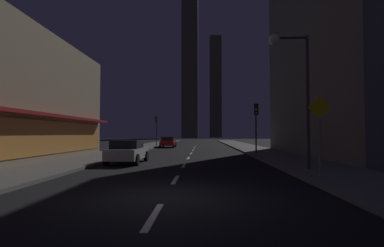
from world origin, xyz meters
The scene contains 14 objects.
ground_plane centered at (0.00, 32.00, -0.05)m, with size 78.00×136.00×0.10m, color black.
sidewalk_right centered at (7.00, 32.00, 0.07)m, with size 4.00×76.00×0.15m, color #605E59.
sidewalk_left centered at (-7.00, 32.00, 0.07)m, with size 4.00×76.00×0.15m, color #605E59.
lane_marking_center centered at (0.00, 16.20, 0.01)m, with size 0.16×38.60×0.01m.
building_apartment_right centered at (14.50, 16.00, 9.03)m, with size 11.00×20.00×18.06m, color slate.
skyscraper_distant_tall centered at (-4.23, 112.00, 39.49)m, with size 6.71×6.76×78.97m, color #54503F.
skyscraper_distant_mid centered at (8.02, 148.68, 27.22)m, with size 6.19×7.43×54.43m, color #413E31.
car_parked_near centered at (-3.60, 9.62, 0.74)m, with size 1.98×4.24×1.45m.
car_parked_far centered at (-3.60, 30.98, 0.74)m, with size 1.98×4.24×1.45m.
fire_hydrant_far_left centered at (-5.90, 19.37, 0.45)m, with size 0.42×0.30×0.65m.
traffic_light_near_right centered at (5.50, 15.69, 3.19)m, with size 0.32×0.48×4.20m.
traffic_light_far_left centered at (-5.50, 32.66, 3.19)m, with size 0.32×0.48×4.20m.
street_lamp_right centered at (5.38, 5.83, 5.07)m, with size 1.96×0.56×6.58m.
pedestrian_crossing_sign centered at (5.60, 2.92, 2.02)m, with size 0.91×0.08×3.15m.
Camera 1 is at (1.09, -8.49, 1.83)m, focal length 27.30 mm.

